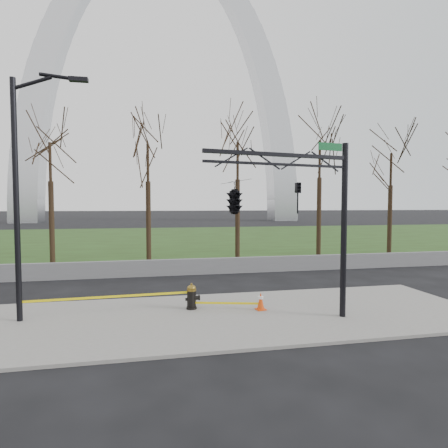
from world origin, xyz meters
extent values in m
plane|color=black|center=(0.00, 0.00, 0.00)|extent=(500.00, 500.00, 0.00)
cube|color=slate|center=(0.00, 0.00, 0.05)|extent=(18.00, 6.00, 0.10)
cube|color=#253A15|center=(0.00, 30.00, 0.03)|extent=(120.00, 40.00, 0.06)
cube|color=#59595B|center=(0.00, 8.00, 0.45)|extent=(60.00, 0.30, 0.90)
cylinder|color=black|center=(-1.31, 0.97, 0.13)|extent=(0.39, 0.39, 0.07)
cylinder|color=black|center=(-1.31, 0.97, 0.44)|extent=(0.30, 0.30, 0.68)
cylinder|color=black|center=(-1.07, 0.99, 0.50)|extent=(0.24, 0.20, 0.18)
cylinder|color=black|center=(-1.48, 0.96, 0.46)|extent=(0.12, 0.12, 0.11)
cylinder|color=olive|center=(-1.31, 0.97, 0.80)|extent=(0.34, 0.34, 0.07)
ellipsoid|color=olive|center=(-1.31, 0.97, 0.87)|extent=(0.32, 0.32, 0.24)
cylinder|color=olive|center=(-1.31, 0.97, 1.01)|extent=(0.07, 0.07, 0.09)
cube|color=#D93F0B|center=(1.16, 0.35, 0.12)|extent=(0.39, 0.39, 0.04)
cone|color=#D93F0B|center=(1.16, 0.35, 0.44)|extent=(0.26, 0.26, 0.61)
cylinder|color=white|center=(1.16, 0.35, 0.55)|extent=(0.19, 0.19, 0.09)
cylinder|color=black|center=(-7.03, 0.72, 4.00)|extent=(0.18, 0.18, 8.00)
cylinder|color=black|center=(-6.48, 0.71, 7.85)|extent=(1.27, 0.15, 0.56)
cylinder|color=black|center=(-5.63, 0.69, 8.10)|extent=(1.21, 0.15, 0.22)
cube|color=black|center=(-5.03, 0.67, 8.05)|extent=(0.60, 0.23, 0.14)
cylinder|color=black|center=(3.69, -0.94, 3.00)|extent=(0.20, 0.20, 6.00)
cube|color=black|center=(1.22, -1.30, 5.50)|extent=(4.96, 0.85, 0.12)
cube|color=black|center=(1.22, -1.30, 5.20)|extent=(4.96, 0.81, 0.08)
cube|color=#0C5926|center=(3.10, -1.03, 5.85)|extent=(0.90, 0.17, 0.25)
imported|color=black|center=(1.91, -1.20, 4.15)|extent=(0.19, 0.22, 1.00)
imported|color=black|center=(-0.26, -1.52, 4.15)|extent=(0.89, 2.53, 1.00)
cube|color=yellow|center=(-4.17, 0.85, 0.72)|extent=(5.72, 0.26, 0.08)
cube|color=yellow|center=(-0.07, 0.66, 0.33)|extent=(2.47, 0.63, 0.08)
camera|label=1|loc=(-2.71, -12.08, 3.92)|focal=28.83mm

